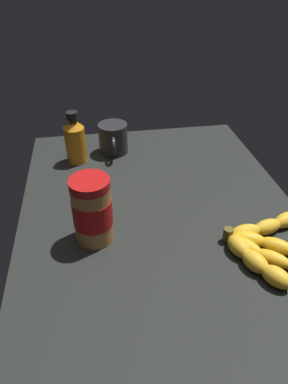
# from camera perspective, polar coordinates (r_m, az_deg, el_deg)

# --- Properties ---
(ground_plane) EXTENTS (0.86, 0.65, 0.05)m
(ground_plane) POSITION_cam_1_polar(r_m,az_deg,el_deg) (0.83, 2.60, -4.31)
(ground_plane) COLOR black
(banana_bunch) EXTENTS (0.21, 0.20, 0.04)m
(banana_bunch) POSITION_cam_1_polar(r_m,az_deg,el_deg) (0.75, 19.68, -8.54)
(banana_bunch) COLOR gold
(banana_bunch) RESTS_ON ground_plane
(peanut_butter_jar) EXTENTS (0.08, 0.08, 0.15)m
(peanut_butter_jar) POSITION_cam_1_polar(r_m,az_deg,el_deg) (0.71, -8.54, -3.07)
(peanut_butter_jar) COLOR #B27238
(peanut_butter_jar) RESTS_ON ground_plane
(honey_bottle) EXTENTS (0.06, 0.06, 0.15)m
(honey_bottle) POSITION_cam_1_polar(r_m,az_deg,el_deg) (0.99, -11.34, 8.49)
(honey_bottle) COLOR orange
(honey_bottle) RESTS_ON ground_plane
(coffee_mug) EXTENTS (0.12, 0.09, 0.09)m
(coffee_mug) POSITION_cam_1_polar(r_m,az_deg,el_deg) (1.04, -5.10, 8.80)
(coffee_mug) COLOR #262628
(coffee_mug) RESTS_ON ground_plane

